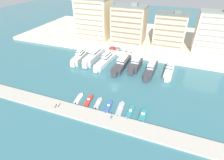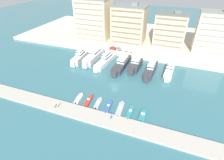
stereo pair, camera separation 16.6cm
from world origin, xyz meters
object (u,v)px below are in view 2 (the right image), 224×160
Objects in this scene: yacht_charcoal_center at (135,65)px; car_white_center_left at (130,50)px; pedestrian_near_edge at (111,117)px; yacht_silver_left at (94,57)px; motorboat_grey_mid_left at (98,103)px; motorboat_blue_center_left at (108,107)px; car_grey_left at (118,49)px; motorboat_teal_mid_right at (143,115)px; yacht_silver_mid_right at (169,71)px; yacht_charcoal_center_right at (151,69)px; motorboat_teal_center_right at (130,112)px; yacht_ivory_far_left at (80,57)px; yacht_charcoal_center_left at (122,64)px; motorboat_grey_center at (120,109)px; car_red_far_left at (113,48)px; yacht_white_mid_left at (106,60)px; motorboat_red_left at (88,101)px; motorboat_cream_far_left at (79,98)px; car_white_mid_left at (124,49)px; pedestrian_mid_deck at (58,105)px; pedestrian_far_side at (54,106)px.

yacht_charcoal_center is 17.55m from car_white_center_left.
yacht_silver_left is at bearing 122.84° from pedestrian_near_edge.
motorboat_grey_mid_left is 0.89× the size of motorboat_blue_center_left.
yacht_silver_left is at bearing -121.56° from car_grey_left.
car_grey_left is (-25.99, 48.89, 2.26)m from motorboat_teal_mid_right.
yacht_silver_mid_right reaches higher than motorboat_blue_center_left.
motorboat_teal_center_right is at bearing -93.00° from yacht_charcoal_center_right.
yacht_ivory_far_left is 24.65m from car_grey_left.
yacht_charcoal_center_left reaches higher than motorboat_grey_mid_left.
yacht_silver_left is (7.50, 2.79, 0.25)m from yacht_ivory_far_left.
motorboat_grey_center reaches higher than motorboat_blue_center_left.
pedestrian_near_edge is at bearing -39.58° from motorboat_grey_mid_left.
car_red_far_left is at bearing -177.65° from car_grey_left.
yacht_white_mid_left is at bearing 107.48° from motorboat_grey_mid_left.
car_red_far_left is at bearing 99.07° from motorboat_red_left.
motorboat_cream_far_left is 48.95m from car_white_mid_left.
yacht_ivory_far_left is 22.30m from car_red_far_left.
yacht_charcoal_center is 3.67× the size of car_grey_left.
car_red_far_left is at bearing 103.93° from motorboat_grey_mid_left.
motorboat_red_left is at bearing -96.01° from yacht_charcoal_center_left.
car_red_far_left is 0.97× the size of car_white_mid_left.
yacht_charcoal_center_left is 1.36× the size of yacht_silver_mid_right.
motorboat_blue_center_left is at bearing 120.03° from pedestrian_near_edge.
yacht_charcoal_center is at bearing 64.19° from pedestrian_mid_deck.
motorboat_grey_mid_left is at bearing -50.25° from yacht_ivory_far_left.
yacht_ivory_far_left is 0.82× the size of yacht_silver_left.
yacht_charcoal_center_right reaches higher than car_white_center_left.
car_grey_left is (3.50, 0.14, 0.00)m from car_red_far_left.
motorboat_teal_center_right is (-10.49, -33.24, -1.65)m from yacht_silver_mid_right.
car_red_far_left is (-29.49, 48.75, 2.26)m from motorboat_teal_mid_right.
motorboat_grey_mid_left is 16.34m from pedestrian_far_side.
yacht_silver_mid_right is 1.95× the size of motorboat_grey_center.
yacht_silver_left is 34.47m from motorboat_cream_far_left.
motorboat_red_left is at bearing -121.01° from yacht_charcoal_center_right.
yacht_charcoal_center_right reaches higher than car_white_mid_left.
yacht_ivory_far_left reaches higher than motorboat_cream_far_left.
car_red_far_left is (-3.29, 48.23, 2.39)m from motorboat_cream_far_left.
car_red_far_left is 56.68m from pedestrian_far_side.
car_white_mid_left is 2.42× the size of pedestrian_far_side.
pedestrian_far_side reaches higher than motorboat_grey_center.
motorboat_red_left is at bearing 40.66° from pedestrian_far_side.
car_red_far_left is (-24.86, 48.62, 2.39)m from motorboat_teal_center_right.
yacht_charcoal_center_left is at bearing -55.96° from car_red_far_left.
motorboat_teal_mid_right is (35.33, -33.68, -1.92)m from yacht_silver_left.
yacht_silver_mid_right reaches higher than motorboat_teal_mid_right.
pedestrian_far_side is at bearing -95.54° from car_grey_left.
car_white_mid_left is at bearing 124.14° from yacht_charcoal_center.
motorboat_grey_center is (17.58, -0.05, 0.03)m from motorboat_cream_far_left.
yacht_charcoal_center_right is 34.54m from motorboat_grey_mid_left.
yacht_ivory_far_left reaches higher than car_red_far_left.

